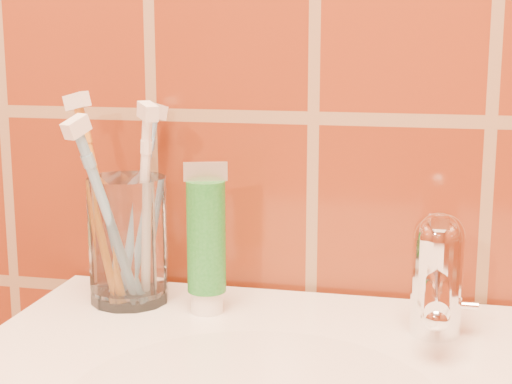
# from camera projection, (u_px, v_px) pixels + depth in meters

# --- Properties ---
(glass_tumbler) EXTENTS (0.10, 0.10, 0.13)m
(glass_tumbler) POSITION_uv_depth(u_px,v_px,m) (128.00, 240.00, 0.82)
(glass_tumbler) COLOR white
(glass_tumbler) RESTS_ON pedestal_sink
(toothpaste_tube) EXTENTS (0.04, 0.04, 0.16)m
(toothpaste_tube) POSITION_uv_depth(u_px,v_px,m) (206.00, 243.00, 0.79)
(toothpaste_tube) COLOR white
(toothpaste_tube) RESTS_ON pedestal_sink
(faucet) EXTENTS (0.05, 0.11, 0.12)m
(faucet) POSITION_uv_depth(u_px,v_px,m) (437.00, 271.00, 0.73)
(faucet) COLOR white
(faucet) RESTS_ON pedestal_sink
(toothbrush_0) EXTENTS (0.11, 0.17, 0.23)m
(toothbrush_0) POSITION_uv_depth(u_px,v_px,m) (109.00, 217.00, 0.78)
(toothbrush_0) COLOR #72A5CB
(toothbrush_0) RESTS_ON glass_tumbler
(toothbrush_1) EXTENTS (0.10, 0.14, 0.22)m
(toothbrush_1) POSITION_uv_depth(u_px,v_px,m) (139.00, 202.00, 0.85)
(toothbrush_1) COLOR #7BAEDB
(toothbrush_1) RESTS_ON glass_tumbler
(toothbrush_2) EXTENTS (0.10, 0.10, 0.22)m
(toothbrush_2) POSITION_uv_depth(u_px,v_px,m) (144.00, 206.00, 0.81)
(toothbrush_2) COLOR white
(toothbrush_2) RESTS_ON glass_tumbler
(toothbrush_3) EXTENTS (0.11, 0.10, 0.23)m
(toothbrush_3) POSITION_uv_depth(u_px,v_px,m) (101.00, 201.00, 0.82)
(toothbrush_3) COLOR orange
(toothbrush_3) RESTS_ON glass_tumbler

